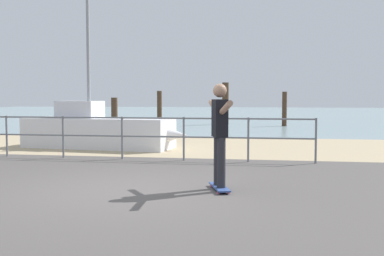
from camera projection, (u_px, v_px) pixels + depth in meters
ground_plane at (104, 205)px, 6.62m from camera, size 24.00×10.00×0.04m
beach_strip at (195, 146)px, 14.49m from camera, size 24.00×6.00×0.04m
sea_surface at (245, 114)px, 42.04m from camera, size 72.00×50.00×0.04m
railing_fence at (63, 130)px, 11.56m from camera, size 12.17×0.05×1.05m
sailboat at (103, 131)px, 13.82m from camera, size 5.04×1.88×4.86m
skateboard at (219, 187)px, 7.57m from camera, size 0.44×0.82×0.08m
skateboarder at (220, 128)px, 7.51m from camera, size 0.54×1.40×1.65m
groyne_post_0 at (114, 111)px, 26.47m from camera, size 0.36×0.36×1.48m
groyne_post_1 at (159, 109)px, 23.81m from camera, size 0.24×0.24×1.82m
groyne_post_2 at (225, 104)px, 25.55m from camera, size 0.36×0.36×2.30m
groyne_post_3 at (284, 109)px, 24.01m from camera, size 0.24×0.24×1.78m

